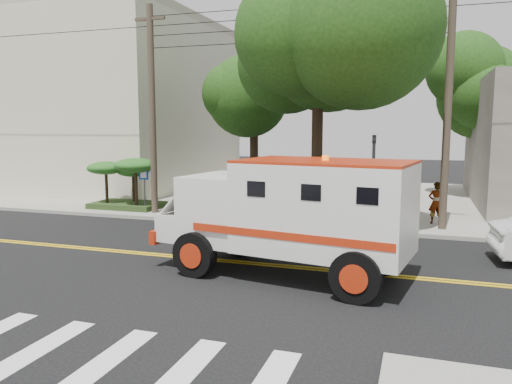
% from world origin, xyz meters
% --- Properties ---
extents(ground, '(100.00, 100.00, 0.00)m').
position_xyz_m(ground, '(0.00, 0.00, 0.00)').
color(ground, black).
rests_on(ground, ground).
extents(sidewalk_nw, '(17.00, 17.00, 0.15)m').
position_xyz_m(sidewalk_nw, '(-13.50, 13.50, 0.07)').
color(sidewalk_nw, gray).
rests_on(sidewalk_nw, ground).
extents(building_left, '(16.00, 14.00, 10.00)m').
position_xyz_m(building_left, '(-15.50, 15.00, 5.15)').
color(building_left, beige).
rests_on(building_left, sidewalk_nw).
extents(utility_pole_left, '(0.28, 0.28, 9.00)m').
position_xyz_m(utility_pole_left, '(-5.60, 6.00, 4.50)').
color(utility_pole_left, '#382D23').
rests_on(utility_pole_left, ground).
extents(utility_pole_right, '(0.28, 0.28, 9.00)m').
position_xyz_m(utility_pole_right, '(6.30, 6.20, 4.50)').
color(utility_pole_right, '#382D23').
rests_on(utility_pole_right, ground).
extents(tree_main, '(6.08, 5.70, 9.85)m').
position_xyz_m(tree_main, '(1.94, 6.21, 7.20)').
color(tree_main, black).
rests_on(tree_main, ground).
extents(tree_left, '(4.48, 4.20, 7.70)m').
position_xyz_m(tree_left, '(-2.68, 11.79, 5.73)').
color(tree_left, black).
rests_on(tree_left, ground).
extents(tree_right, '(4.80, 4.50, 8.20)m').
position_xyz_m(tree_right, '(8.84, 15.77, 6.09)').
color(tree_right, black).
rests_on(tree_right, ground).
extents(traffic_signal, '(0.15, 0.18, 3.60)m').
position_xyz_m(traffic_signal, '(3.80, 5.60, 2.23)').
color(traffic_signal, '#3F3F42').
rests_on(traffic_signal, ground).
extents(accessibility_sign, '(0.45, 0.10, 2.02)m').
position_xyz_m(accessibility_sign, '(-6.20, 6.17, 1.37)').
color(accessibility_sign, '#3F3F42').
rests_on(accessibility_sign, ground).
extents(palm_planter, '(3.52, 2.63, 2.36)m').
position_xyz_m(palm_planter, '(-7.44, 6.62, 1.65)').
color(palm_planter, '#1E3314').
rests_on(palm_planter, sidewalk_nw).
extents(armored_truck, '(7.05, 3.58, 3.07)m').
position_xyz_m(armored_truck, '(2.35, -0.82, 1.75)').
color(armored_truck, silver).
rests_on(armored_truck, ground).
extents(pedestrian_a, '(0.67, 0.51, 1.64)m').
position_xyz_m(pedestrian_a, '(6.09, 7.18, 0.97)').
color(pedestrian_a, gray).
rests_on(pedestrian_a, sidewalk_ne).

